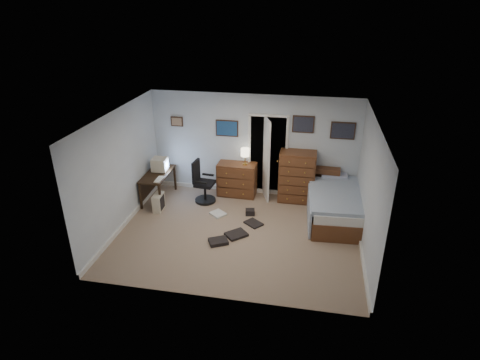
% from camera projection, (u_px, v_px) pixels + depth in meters
% --- Properties ---
extents(floor, '(5.00, 4.00, 0.02)m').
position_uv_depth(floor, '(238.00, 234.00, 8.42)').
color(floor, tan).
rests_on(floor, ground).
extents(computer_desk, '(0.57, 1.19, 0.68)m').
position_uv_depth(computer_desk, '(155.00, 179.00, 9.65)').
color(computer_desk, black).
rests_on(computer_desk, floor).
extents(crt_monitor, '(0.36, 0.34, 0.33)m').
position_uv_depth(crt_monitor, '(160.00, 164.00, 9.63)').
color(crt_monitor, beige).
rests_on(crt_monitor, computer_desk).
extents(keyboard, '(0.15, 0.37, 0.02)m').
position_uv_depth(keyboard, '(159.00, 179.00, 9.22)').
color(keyboard, beige).
rests_on(keyboard, computer_desk).
extents(pc_tower, '(0.20, 0.39, 0.41)m').
position_uv_depth(pc_tower, '(159.00, 202.00, 9.25)').
color(pc_tower, beige).
rests_on(pc_tower, floor).
extents(office_chair, '(0.55, 0.55, 1.03)m').
position_uv_depth(office_chair, '(203.00, 186.00, 9.58)').
color(office_chair, black).
rests_on(office_chair, floor).
extents(media_stack, '(0.16, 0.16, 0.79)m').
position_uv_depth(media_stack, '(168.00, 168.00, 10.59)').
color(media_stack, maroon).
rests_on(media_stack, floor).
extents(low_dresser, '(0.95, 0.50, 0.83)m').
position_uv_depth(low_dresser, '(237.00, 179.00, 9.89)').
color(low_dresser, brown).
rests_on(low_dresser, floor).
extents(table_lamp, '(0.22, 0.22, 0.41)m').
position_uv_depth(table_lamp, '(245.00, 153.00, 9.56)').
color(table_lamp, gold).
rests_on(table_lamp, low_dresser).
extents(doorway, '(0.96, 1.12, 2.05)m').
position_uv_depth(doorway, '(269.00, 152.00, 9.96)').
color(doorway, black).
rests_on(doorway, floor).
extents(tall_dresser, '(0.85, 0.50, 1.24)m').
position_uv_depth(tall_dresser, '(297.00, 177.00, 9.54)').
color(tall_dresser, brown).
rests_on(tall_dresser, floor).
extents(headboard_bookcase, '(0.95, 0.29, 0.85)m').
position_uv_depth(headboard_bookcase, '(319.00, 183.00, 9.62)').
color(headboard_bookcase, brown).
rests_on(headboard_bookcase, floor).
extents(bed, '(1.29, 2.25, 0.72)m').
position_uv_depth(bed, '(335.00, 203.00, 8.93)').
color(bed, brown).
rests_on(bed, floor).
extents(wall_posters, '(4.38, 0.04, 0.60)m').
position_uv_depth(wall_posters, '(278.00, 127.00, 9.35)').
color(wall_posters, '#331E11').
rests_on(wall_posters, floor).
extents(floor_clutter, '(1.31, 1.57, 0.13)m').
position_uv_depth(floor_clutter, '(233.00, 228.00, 8.57)').
color(floor_clutter, black).
rests_on(floor_clutter, floor).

